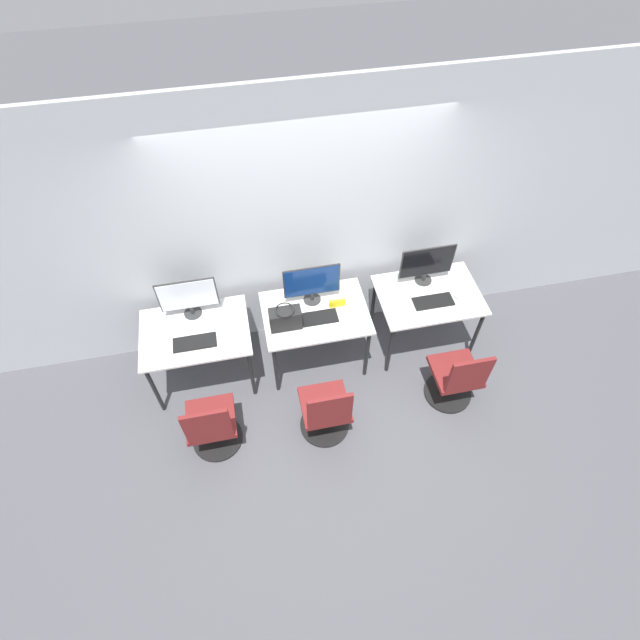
# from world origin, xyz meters

# --- Properties ---
(ground_plane) EXTENTS (20.00, 20.00, 0.00)m
(ground_plane) POSITION_xyz_m (0.00, 0.00, 0.00)
(ground_plane) COLOR #4C4C51
(wall_back) EXTENTS (12.00, 0.05, 2.80)m
(wall_back) POSITION_xyz_m (0.00, 0.86, 1.40)
(wall_back) COLOR #B7BCC1
(wall_back) RESTS_ON ground_plane
(desk_left) EXTENTS (1.02, 0.74, 0.76)m
(desk_left) POSITION_xyz_m (-1.17, 0.37, 0.67)
(desk_left) COLOR silver
(desk_left) RESTS_ON ground_plane
(monitor_left) EXTENTS (0.55, 0.17, 0.44)m
(monitor_left) POSITION_xyz_m (-1.17, 0.60, 1.00)
(monitor_left) COLOR #2D2D2D
(monitor_left) RESTS_ON desk_left
(keyboard_left) EXTENTS (0.40, 0.17, 0.02)m
(keyboard_left) POSITION_xyz_m (-1.17, 0.23, 0.77)
(keyboard_left) COLOR black
(keyboard_left) RESTS_ON desk_left
(mouse_left) EXTENTS (0.06, 0.09, 0.03)m
(mouse_left) POSITION_xyz_m (-0.88, 0.25, 0.77)
(mouse_left) COLOR silver
(mouse_left) RESTS_ON desk_left
(office_chair_left) EXTENTS (0.48, 0.48, 0.88)m
(office_chair_left) POSITION_xyz_m (-1.12, -0.44, 0.35)
(office_chair_left) COLOR black
(office_chair_left) RESTS_ON ground_plane
(desk_center) EXTENTS (1.02, 0.74, 0.76)m
(desk_center) POSITION_xyz_m (0.00, 0.37, 0.67)
(desk_center) COLOR silver
(desk_center) RESTS_ON ground_plane
(monitor_center) EXTENTS (0.55, 0.17, 0.44)m
(monitor_center) POSITION_xyz_m (0.00, 0.54, 1.00)
(monitor_center) COLOR #2D2D2D
(monitor_center) RESTS_ON desk_center
(keyboard_center) EXTENTS (0.40, 0.17, 0.02)m
(keyboard_center) POSITION_xyz_m (0.00, 0.29, 0.77)
(keyboard_center) COLOR black
(keyboard_center) RESTS_ON desk_center
(mouse_center) EXTENTS (0.06, 0.09, 0.03)m
(mouse_center) POSITION_xyz_m (0.27, 0.30, 0.77)
(mouse_center) COLOR silver
(mouse_center) RESTS_ON desk_center
(office_chair_center) EXTENTS (0.48, 0.48, 0.88)m
(office_chair_center) POSITION_xyz_m (-0.08, -0.51, 0.35)
(office_chair_center) COLOR black
(office_chair_center) RESTS_ON ground_plane
(desk_right) EXTENTS (1.02, 0.74, 0.76)m
(desk_right) POSITION_xyz_m (1.17, 0.37, 0.67)
(desk_right) COLOR silver
(desk_right) RESTS_ON ground_plane
(monitor_right) EXTENTS (0.55, 0.17, 0.44)m
(monitor_right) POSITION_xyz_m (1.17, 0.57, 1.00)
(monitor_right) COLOR #2D2D2D
(monitor_right) RESTS_ON desk_right
(keyboard_right) EXTENTS (0.40, 0.17, 0.02)m
(keyboard_right) POSITION_xyz_m (1.17, 0.26, 0.77)
(keyboard_right) COLOR black
(keyboard_right) RESTS_ON desk_right
(mouse_right) EXTENTS (0.06, 0.09, 0.03)m
(mouse_right) POSITION_xyz_m (1.42, 0.29, 0.77)
(mouse_right) COLOR silver
(mouse_right) RESTS_ON desk_right
(office_chair_right) EXTENTS (0.48, 0.48, 0.88)m
(office_chair_right) POSITION_xyz_m (1.24, -0.41, 0.35)
(office_chair_right) COLOR black
(office_chair_right) RESTS_ON ground_plane
(handbag) EXTENTS (0.30, 0.18, 0.25)m
(handbag) POSITION_xyz_m (-0.31, 0.26, 0.87)
(handbag) COLOR black
(handbag) RESTS_ON desk_center
(placard_center) EXTENTS (0.16, 0.03, 0.08)m
(placard_center) POSITION_xyz_m (0.23, 0.41, 0.80)
(placard_center) COLOR yellow
(placard_center) RESTS_ON desk_center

